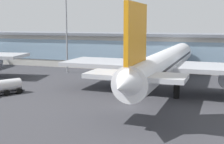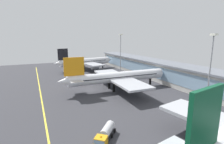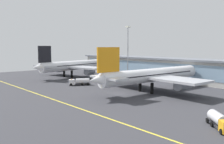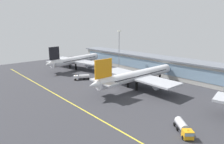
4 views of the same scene
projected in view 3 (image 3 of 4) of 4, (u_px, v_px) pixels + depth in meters
ground_plane at (121, 94)px, 85.14m from camera, size 203.10×203.10×0.00m
taxiway_centreline_stripe at (65, 104)px, 70.88m from camera, size 162.48×0.50×0.01m
terminal_building at (195, 70)px, 110.76m from camera, size 148.07×14.00×15.93m
airliner_near_left at (72, 66)px, 131.68m from camera, size 41.70×47.85×16.61m
airliner_near_right at (152, 75)px, 89.18m from camera, size 41.50×54.96×16.15m
fuel_tanker_truck at (79, 82)px, 104.08m from camera, size 6.85×8.96×2.90m
baggage_tug_near at (221, 122)px, 49.05m from camera, size 8.39×7.80×2.90m
apron_light_mast_west at (128, 45)px, 121.62m from camera, size 1.80×1.80×26.25m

